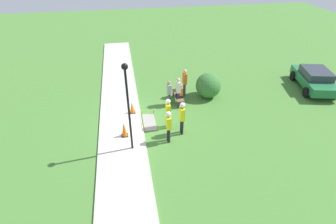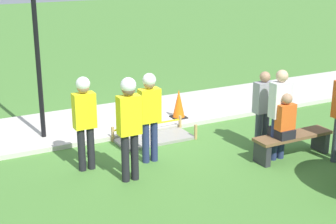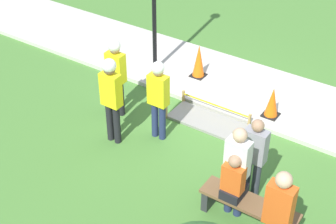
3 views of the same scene
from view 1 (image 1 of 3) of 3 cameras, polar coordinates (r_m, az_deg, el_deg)
The scene contains 16 objects.
ground_plane at distance 14.83m, azimuth -5.64°, elevation -2.47°, with size 60.00×60.00×0.00m, color #477A33.
sidewalk at distance 14.79m, azimuth -10.18°, elevation -2.76°, with size 28.00×2.35×0.10m.
wet_concrete_patch at distance 14.83m, azimuth -4.09°, elevation -2.19°, with size 1.69×0.75×0.33m.
traffic_cone_near_patch at distance 15.46m, azimuth -7.81°, elevation 0.97°, with size 0.34×0.34×0.69m.
traffic_cone_far_patch at distance 13.65m, azimuth -9.52°, elevation -3.74°, with size 0.34×0.34×0.82m.
park_bench at distance 16.62m, azimuth 2.20°, elevation 3.34°, with size 1.68×0.44×0.48m.
person_seated_on_bench at distance 16.14m, azimuth 2.63°, elevation 4.35°, with size 0.36×0.44×0.89m.
worker_supervisor at distance 13.90m, azimuth 0.04°, elevation 0.26°, with size 0.40×0.25×1.76m.
worker_assistant at distance 13.40m, azimuth 3.10°, elevation -0.69°, with size 0.40×0.27×1.89m.
worker_trainee at distance 12.87m, azimuth 0.12°, elevation -2.64°, with size 0.40×0.26×1.79m.
bystander_in_orange_shirt at distance 16.97m, azimuth 3.65°, elevation 6.76°, with size 0.40×0.24×1.86m.
bystander_in_gray_shirt at distance 16.00m, azimuth 2.25°, elevation 4.89°, with size 0.40×0.24×1.79m.
bystander_in_white_shirt at distance 15.99m, azimuth 0.23°, elevation 4.49°, with size 0.40×0.22×1.64m.
lamppost_near at distance 11.44m, azimuth -8.79°, elevation 3.11°, with size 0.28×0.28×4.42m.
parked_car_green at distance 20.60m, azimuth 29.29°, elevation 6.34°, with size 4.33×2.73×1.39m.
shrub_rounded_near at distance 17.12m, azimuth 8.78°, elevation 5.73°, with size 1.63×1.63×1.63m.
Camera 1 is at (12.05, -0.72, 8.60)m, focal length 28.00 mm.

